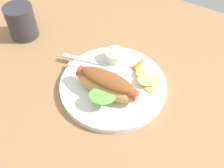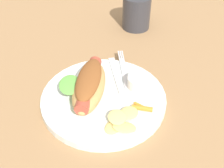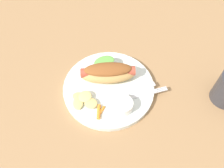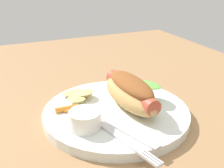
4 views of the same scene
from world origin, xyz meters
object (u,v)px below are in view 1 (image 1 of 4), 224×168
(carrot_garnish, at_px, (138,65))
(plate, at_px, (113,85))
(chips_pile, at_px, (148,80))
(sauce_ramekin, at_px, (115,56))
(knife, at_px, (93,67))
(hot_dog, at_px, (107,84))
(fork, at_px, (91,61))
(drinking_cup, at_px, (22,22))

(carrot_garnish, bearing_deg, plate, -107.66)
(chips_pile, distance_m, carrot_garnish, 0.05)
(plate, distance_m, chips_pile, 0.08)
(sauce_ramekin, relative_size, knife, 0.38)
(hot_dog, xyz_separation_m, carrot_garnish, (0.02, 0.11, -0.02))
(knife, bearing_deg, sauce_ramekin, -140.41)
(fork, bearing_deg, hot_dog, 130.43)
(plate, height_order, fork, fork)
(chips_pile, bearing_deg, fork, -174.94)
(hot_dog, bearing_deg, carrot_garnish, -104.19)
(knife, bearing_deg, chips_pile, 171.91)
(hot_dog, bearing_deg, chips_pile, -133.71)
(sauce_ramekin, height_order, chips_pile, sauce_ramekin)
(chips_pile, bearing_deg, plate, -146.51)
(sauce_ramekin, relative_size, carrot_garnish, 1.23)
(knife, height_order, carrot_garnish, carrot_garnish)
(hot_dog, height_order, chips_pile, hot_dog)
(plate, bearing_deg, chips_pile, 33.49)
(plate, bearing_deg, fork, 159.57)
(hot_dog, xyz_separation_m, fork, (-0.09, 0.06, -0.03))
(plate, xyz_separation_m, chips_pile, (0.07, 0.04, 0.02))
(fork, relative_size, carrot_garnish, 3.70)
(knife, bearing_deg, plate, 146.13)
(fork, relative_size, chips_pile, 1.89)
(plate, relative_size, hot_dog, 1.64)
(plate, distance_m, hot_dog, 0.05)
(sauce_ramekin, distance_m, fork, 0.06)
(plate, bearing_deg, carrot_garnish, 72.34)
(fork, distance_m, drinking_cup, 0.24)
(sauce_ramekin, height_order, carrot_garnish, sauce_ramekin)
(knife, distance_m, drinking_cup, 0.25)
(sauce_ramekin, height_order, knife, sauce_ramekin)
(plate, height_order, chips_pile, chips_pile)
(carrot_garnish, bearing_deg, drinking_cup, -172.81)
(knife, xyz_separation_m, carrot_garnish, (0.09, 0.06, 0.00))
(hot_dog, distance_m, carrot_garnish, 0.11)
(hot_dog, height_order, carrot_garnish, hot_dog)
(hot_dog, distance_m, chips_pile, 0.10)
(chips_pile, bearing_deg, knife, -168.42)
(chips_pile, relative_size, drinking_cup, 0.85)
(hot_dog, height_order, fork, hot_dog)
(sauce_ramekin, distance_m, drinking_cup, 0.28)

